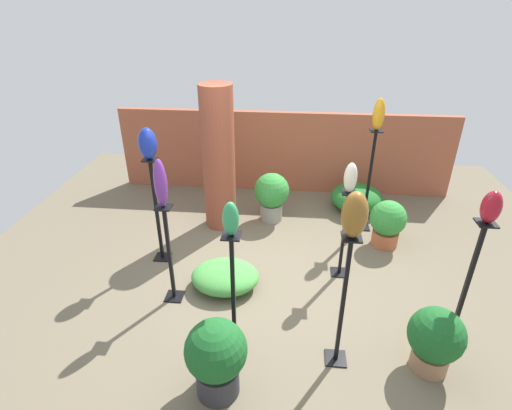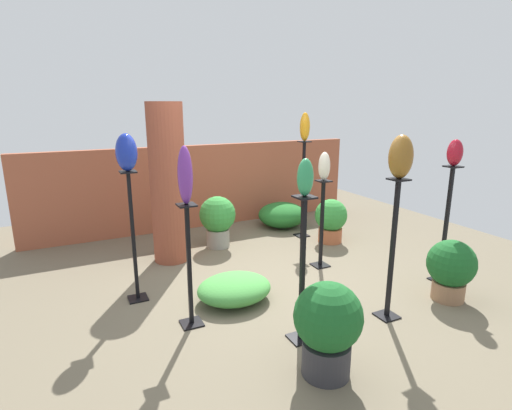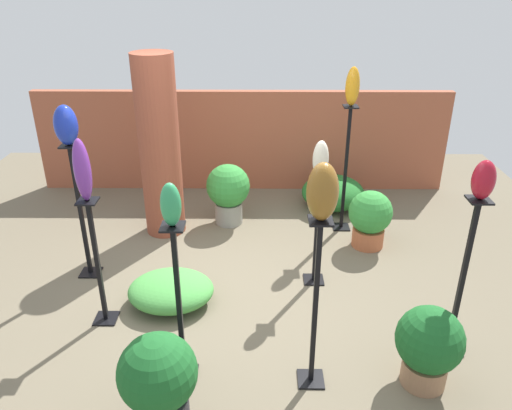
{
  "view_description": "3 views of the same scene",
  "coord_description": "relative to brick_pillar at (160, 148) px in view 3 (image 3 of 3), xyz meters",
  "views": [
    {
      "loc": [
        0.14,
        -3.86,
        3.09
      ],
      "look_at": [
        -0.23,
        0.01,
        1.02
      ],
      "focal_mm": 28.0,
      "sensor_mm": 36.0,
      "label": 1
    },
    {
      "loc": [
        -2.08,
        -3.74,
        2.04
      ],
      "look_at": [
        -0.07,
        0.35,
        0.88
      ],
      "focal_mm": 28.0,
      "sensor_mm": 36.0,
      "label": 2
    },
    {
      "loc": [
        0.25,
        -4.0,
        2.86
      ],
      "look_at": [
        0.21,
        0.37,
        0.77
      ],
      "focal_mm": 35.0,
      "sensor_mm": 36.0,
      "label": 3
    }
  ],
  "objects": [
    {
      "name": "art_vase_cobalt",
      "position": [
        -0.62,
        -0.96,
        0.54
      ],
      "size": [
        0.21,
        0.23,
        0.37
      ],
      "primitive_type": "ellipsoid",
      "color": "#192D9E",
      "rests_on": "pedestal_cobalt"
    },
    {
      "name": "brick_wall_back",
      "position": [
        0.88,
        1.29,
        -0.34
      ],
      "size": [
        5.6,
        0.12,
        1.38
      ],
      "primitive_type": "cube",
      "color": "#9E5138",
      "rests_on": "ground"
    },
    {
      "name": "foliage_bed_east",
      "position": [
        2.07,
        0.64,
        -0.83
      ],
      "size": [
        0.81,
        0.79,
        0.41
      ],
      "primitive_type": "ellipsoid",
      "color": "#236B28",
      "rests_on": "ground"
    },
    {
      "name": "potted_plant_mid_right",
      "position": [
        0.74,
        0.2,
        -0.61
      ],
      "size": [
        0.52,
        0.52,
        0.75
      ],
      "color": "gray",
      "rests_on": "ground"
    },
    {
      "name": "pedestal_ivory",
      "position": [
        1.67,
        -1.06,
        -0.52
      ],
      "size": [
        0.2,
        0.2,
        1.13
      ],
      "color": "black",
      "rests_on": "ground"
    },
    {
      "name": "art_vase_amber",
      "position": [
        2.11,
        0.07,
        0.67
      ],
      "size": [
        0.15,
        0.15,
        0.42
      ],
      "primitive_type": "ellipsoid",
      "color": "orange",
      "rests_on": "pedestal_amber"
    },
    {
      "name": "art_vase_jade",
      "position": [
        0.55,
        -2.37,
        0.43
      ],
      "size": [
        0.14,
        0.13,
        0.31
      ],
      "primitive_type": "ellipsoid",
      "color": "#2D9356",
      "rests_on": "pedestal_jade"
    },
    {
      "name": "brick_pillar",
      "position": [
        0.0,
        0.0,
        0.0
      ],
      "size": [
        0.46,
        0.46,
        2.07
      ],
      "primitive_type": "cylinder",
      "color": "brown",
      "rests_on": "ground"
    },
    {
      "name": "pedestal_bronze",
      "position": [
        1.52,
        -2.41,
        -0.4
      ],
      "size": [
        0.2,
        0.2,
        1.38
      ],
      "color": "black",
      "rests_on": "ground"
    },
    {
      "name": "pedestal_violet",
      "position": [
        -0.25,
        -1.7,
        -0.49
      ],
      "size": [
        0.2,
        0.2,
        1.18
      ],
      "color": "black",
      "rests_on": "ground"
    },
    {
      "name": "pedestal_cobalt",
      "position": [
        -0.62,
        -0.96,
        -0.39
      ],
      "size": [
        0.2,
        0.2,
        1.39
      ],
      "color": "black",
      "rests_on": "ground"
    },
    {
      "name": "potted_plant_mid_left",
      "position": [
        2.37,
        -2.42,
        -0.67
      ],
      "size": [
        0.5,
        0.5,
        0.66
      ],
      "color": "#936B4C",
      "rests_on": "ground"
    },
    {
      "name": "art_vase_ruby",
      "position": [
        2.68,
        -2.06,
        0.48
      ],
      "size": [
        0.16,
        0.17,
        0.29
      ],
      "primitive_type": "ellipsoid",
      "color": "maroon",
      "rests_on": "pedestal_ruby"
    },
    {
      "name": "potted_plant_front_right",
      "position": [
        0.47,
        -2.85,
        -0.62
      ],
      "size": [
        0.53,
        0.53,
        0.76
      ],
      "color": "#2D2D33",
      "rests_on": "ground"
    },
    {
      "name": "pedestal_jade",
      "position": [
        0.55,
        -2.37,
        -0.43
      ],
      "size": [
        0.2,
        0.2,
        1.31
      ],
      "color": "black",
      "rests_on": "ground"
    },
    {
      "name": "pedestal_amber",
      "position": [
        2.11,
        0.07,
        -0.34
      ],
      "size": [
        0.2,
        0.2,
        1.5
      ],
      "color": "black",
      "rests_on": "ground"
    },
    {
      "name": "ground_plane",
      "position": [
        0.88,
        -1.28,
        -1.03
      ],
      "size": [
        8.0,
        8.0,
        0.0
      ],
      "primitive_type": "plane",
      "color": "#6B604C"
    },
    {
      "name": "art_vase_bronze",
      "position": [
        1.52,
        -2.41,
        0.55
      ],
      "size": [
        0.21,
        0.22,
        0.39
      ],
      "primitive_type": "ellipsoid",
      "color": "brown",
      "rests_on": "pedestal_bronze"
    },
    {
      "name": "art_vase_violet",
      "position": [
        -0.25,
        -1.7,
        0.4
      ],
      "size": [
        0.13,
        0.14,
        0.52
      ],
      "primitive_type": "ellipsoid",
      "color": "#6B2D8C",
      "rests_on": "pedestal_violet"
    },
    {
      "name": "foliage_bed_west",
      "position": [
        0.3,
        -1.45,
        -0.9
      ],
      "size": [
        0.8,
        0.67,
        0.28
      ],
      "primitive_type": "ellipsoid",
      "color": "#479942",
      "rests_on": "ground"
    },
    {
      "name": "art_vase_ivory",
      "position": [
        1.67,
        -1.06,
        0.27
      ],
      "size": [
        0.14,
        0.14,
        0.35
      ],
      "primitive_type": "ellipsoid",
      "color": "beige",
      "rests_on": "pedestal_ivory"
    },
    {
      "name": "pedestal_ruby",
      "position": [
        2.68,
        -2.06,
        -0.4
      ],
      "size": [
        0.2,
        0.2,
        1.37
      ],
      "color": "black",
      "rests_on": "ground"
    },
    {
      "name": "potted_plant_near_pillar",
      "position": [
        2.34,
        -0.35,
        -0.68
      ],
      "size": [
        0.48,
        0.48,
        0.66
      ],
      "color": "#B25B38",
      "rests_on": "ground"
    }
  ]
}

